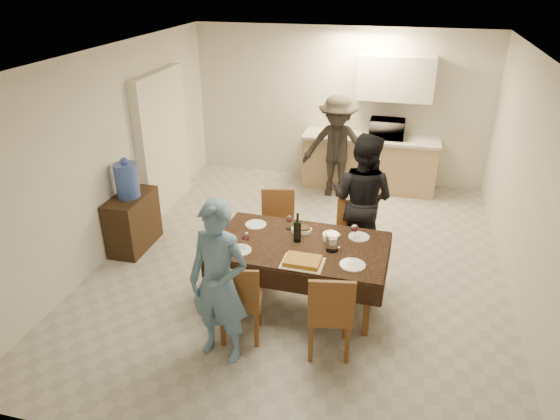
# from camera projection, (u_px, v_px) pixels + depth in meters

# --- Properties ---
(floor) EXTENTS (5.00, 6.00, 0.02)m
(floor) POSITION_uv_depth(u_px,v_px,m) (301.00, 263.00, 6.45)
(floor) COLOR #A9A9A4
(floor) RESTS_ON ground
(ceiling) EXTENTS (5.00, 6.00, 0.02)m
(ceiling) POSITION_uv_depth(u_px,v_px,m) (306.00, 55.00, 5.30)
(ceiling) COLOR white
(ceiling) RESTS_ON wall_back
(wall_back) EXTENTS (5.00, 0.02, 2.60)m
(wall_back) POSITION_uv_depth(u_px,v_px,m) (339.00, 106.00, 8.49)
(wall_back) COLOR beige
(wall_back) RESTS_ON floor
(wall_front) EXTENTS (5.00, 0.02, 2.60)m
(wall_front) POSITION_uv_depth(u_px,v_px,m) (211.00, 332.00, 3.27)
(wall_front) COLOR beige
(wall_front) RESTS_ON floor
(wall_left) EXTENTS (0.02, 6.00, 2.60)m
(wall_left) POSITION_uv_depth(u_px,v_px,m) (113.00, 152.00, 6.42)
(wall_left) COLOR beige
(wall_left) RESTS_ON floor
(wall_right) EXTENTS (0.02, 6.00, 2.60)m
(wall_right) POSITION_uv_depth(u_px,v_px,m) (532.00, 190.00, 5.33)
(wall_right) COLOR beige
(wall_right) RESTS_ON floor
(stub_partition) EXTENTS (0.15, 1.40, 2.10)m
(stub_partition) POSITION_uv_depth(u_px,v_px,m) (163.00, 142.00, 7.56)
(stub_partition) COLOR silver
(stub_partition) RESTS_ON floor
(kitchen_base_cabinet) EXTENTS (2.20, 0.60, 0.86)m
(kitchen_base_cabinet) POSITION_uv_depth(u_px,v_px,m) (369.00, 164.00, 8.46)
(kitchen_base_cabinet) COLOR tan
(kitchen_base_cabinet) RESTS_ON floor
(kitchen_worktop) EXTENTS (2.24, 0.64, 0.05)m
(kitchen_worktop) POSITION_uv_depth(u_px,v_px,m) (371.00, 138.00, 8.26)
(kitchen_worktop) COLOR #B1B2AC
(kitchen_worktop) RESTS_ON kitchen_base_cabinet
(upper_cabinet) EXTENTS (1.20, 0.34, 0.70)m
(upper_cabinet) POSITION_uv_depth(u_px,v_px,m) (396.00, 78.00, 7.89)
(upper_cabinet) COLOR silver
(upper_cabinet) RESTS_ON wall_back
(dining_table) EXTENTS (1.91, 1.15, 0.73)m
(dining_table) POSITION_uv_depth(u_px,v_px,m) (301.00, 247.00, 5.45)
(dining_table) COLOR black
(dining_table) RESTS_ON floor
(chair_near_left) EXTENTS (0.49, 0.49, 0.50)m
(chair_near_left) POSITION_uv_depth(u_px,v_px,m) (238.00, 295.00, 4.88)
(chair_near_left) COLOR brown
(chair_near_left) RESTS_ON floor
(chair_near_right) EXTENTS (0.50, 0.50, 0.51)m
(chair_near_right) POSITION_uv_depth(u_px,v_px,m) (329.00, 308.00, 4.67)
(chair_near_right) COLOR brown
(chair_near_right) RESTS_ON floor
(chair_far_left) EXTENTS (0.51, 0.51, 0.50)m
(chair_far_left) POSITION_uv_depth(u_px,v_px,m) (276.00, 225.00, 6.18)
(chair_far_left) COLOR brown
(chair_far_left) RESTS_ON floor
(chair_far_right) EXTENTS (0.44, 0.44, 0.48)m
(chair_far_right) POSITION_uv_depth(u_px,v_px,m) (348.00, 235.00, 6.00)
(chair_far_right) COLOR brown
(chair_far_right) RESTS_ON floor
(console) EXTENTS (0.41, 0.81, 0.75)m
(console) POSITION_uv_depth(u_px,v_px,m) (133.00, 222.00, 6.67)
(console) COLOR black
(console) RESTS_ON floor
(water_jug) EXTENTS (0.30, 0.30, 0.45)m
(water_jug) POSITION_uv_depth(u_px,v_px,m) (127.00, 180.00, 6.40)
(water_jug) COLOR #4060C6
(water_jug) RESTS_ON console
(wine_bottle) EXTENTS (0.08, 0.08, 0.34)m
(wine_bottle) POSITION_uv_depth(u_px,v_px,m) (297.00, 227.00, 5.41)
(wine_bottle) COLOR black
(wine_bottle) RESTS_ON dining_table
(water_pitcher) EXTENTS (0.13, 0.13, 0.20)m
(water_pitcher) POSITION_uv_depth(u_px,v_px,m) (332.00, 242.00, 5.27)
(water_pitcher) COLOR white
(water_pitcher) RESTS_ON dining_table
(savoury_tart) EXTENTS (0.43, 0.33, 0.05)m
(savoury_tart) POSITION_uv_depth(u_px,v_px,m) (303.00, 261.00, 5.07)
(savoury_tart) COLOR #AA8031
(savoury_tart) RESTS_ON dining_table
(salad_bowl) EXTENTS (0.18, 0.18, 0.07)m
(salad_bowl) POSITION_uv_depth(u_px,v_px,m) (331.00, 237.00, 5.51)
(salad_bowl) COLOR white
(salad_bowl) RESTS_ON dining_table
(mushroom_dish) EXTENTS (0.22, 0.22, 0.04)m
(mushroom_dish) POSITION_uv_depth(u_px,v_px,m) (302.00, 230.00, 5.68)
(mushroom_dish) COLOR white
(mushroom_dish) RESTS_ON dining_table
(wine_glass_a) EXTENTS (0.09, 0.09, 0.20)m
(wine_glass_a) POSITION_uv_depth(u_px,v_px,m) (245.00, 241.00, 5.29)
(wine_glass_a) COLOR white
(wine_glass_a) RESTS_ON dining_table
(wine_glass_b) EXTENTS (0.08, 0.08, 0.18)m
(wine_glass_b) POSITION_uv_depth(u_px,v_px,m) (354.00, 232.00, 5.49)
(wine_glass_b) COLOR white
(wine_glass_b) RESTS_ON dining_table
(wine_glass_c) EXTENTS (0.08, 0.08, 0.18)m
(wine_glass_c) POSITION_uv_depth(u_px,v_px,m) (289.00, 222.00, 5.70)
(wine_glass_c) COLOR white
(wine_glass_c) RESTS_ON dining_table
(plate_near_left) EXTENTS (0.25, 0.25, 0.01)m
(plate_near_left) POSITION_uv_depth(u_px,v_px,m) (240.00, 250.00, 5.30)
(plate_near_left) COLOR white
(plate_near_left) RESTS_ON dining_table
(plate_near_right) EXTENTS (0.26, 0.26, 0.02)m
(plate_near_right) POSITION_uv_depth(u_px,v_px,m) (353.00, 265.00, 5.04)
(plate_near_right) COLOR white
(plate_near_right) RESTS_ON dining_table
(plate_far_left) EXTENTS (0.25, 0.25, 0.01)m
(plate_far_left) POSITION_uv_depth(u_px,v_px,m) (256.00, 225.00, 5.82)
(plate_far_left) COLOR white
(plate_far_left) RESTS_ON dining_table
(plate_far_right) EXTENTS (0.24, 0.24, 0.01)m
(plate_far_right) POSITION_uv_depth(u_px,v_px,m) (359.00, 237.00, 5.56)
(plate_far_right) COLOR white
(plate_far_right) RESTS_ON dining_table
(microwave) EXTENTS (0.56, 0.38, 0.31)m
(microwave) POSITION_uv_depth(u_px,v_px,m) (387.00, 129.00, 8.13)
(microwave) COLOR silver
(microwave) RESTS_ON kitchen_worktop
(person_near) EXTENTS (0.66, 0.49, 1.65)m
(person_near) POSITION_uv_depth(u_px,v_px,m) (219.00, 283.00, 4.60)
(person_near) COLOR #577CA0
(person_near) RESTS_ON floor
(person_far) EXTENTS (0.99, 0.88, 1.71)m
(person_far) POSITION_uv_depth(u_px,v_px,m) (362.00, 200.00, 6.17)
(person_far) COLOR black
(person_far) RESTS_ON floor
(person_kitchen) EXTENTS (1.08, 0.62, 1.67)m
(person_kitchen) POSITION_uv_depth(u_px,v_px,m) (337.00, 147.00, 8.00)
(person_kitchen) COLOR black
(person_kitchen) RESTS_ON floor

